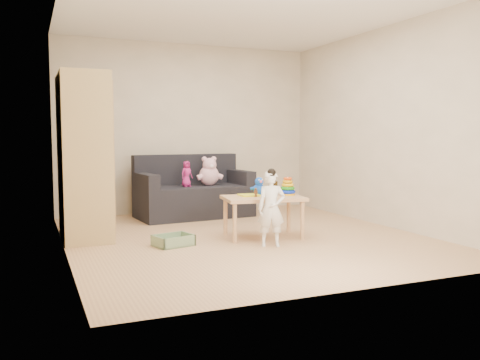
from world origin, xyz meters
name	(u,v)px	position (x,y,z in m)	size (l,w,h in m)	color
room	(244,126)	(0.00, 0.00, 1.30)	(4.50, 4.50, 4.50)	tan
wardrobe	(84,157)	(-1.73, 0.69, 0.94)	(0.52, 1.05, 1.89)	tan
sofa	(194,201)	(-0.09, 1.65, 0.23)	(1.63, 0.82, 0.46)	black
play_table	(263,217)	(0.19, -0.11, 0.24)	(0.91, 0.58, 0.48)	tan
storage_bin	(173,240)	(-0.90, -0.15, 0.06)	(0.39, 0.30, 0.12)	gray
toddler	(271,210)	(0.06, -0.58, 0.40)	(0.29, 0.20, 0.79)	white
pink_bear	(209,173)	(0.14, 1.64, 0.64)	(0.31, 0.27, 0.36)	#F9B7C8
doll	(187,174)	(-0.23, 1.56, 0.64)	(0.18, 0.12, 0.36)	#C4247B
ring_stacker	(288,188)	(0.52, -0.09, 0.57)	(0.19, 0.19, 0.22)	#FFB60D
brown_bottle	(275,187)	(0.42, 0.04, 0.57)	(0.07, 0.07, 0.20)	black
blue_plush	(259,186)	(0.21, 0.05, 0.59)	(0.18, 0.14, 0.22)	blue
wooden_figure	(256,192)	(0.10, -0.11, 0.53)	(0.04, 0.03, 0.11)	brown
yellow_book	(249,195)	(0.07, 0.02, 0.49)	(0.22, 0.22, 0.02)	#FFFA1A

